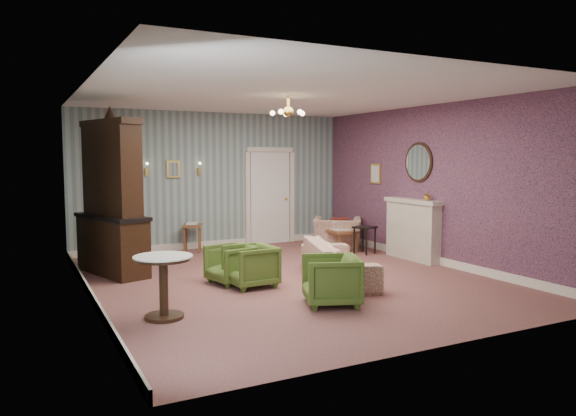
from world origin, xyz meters
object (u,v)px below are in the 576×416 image
olive_chair_b (251,264)px  side_table_black (365,240)px  coffee_table (339,240)px  pedestal_table (164,287)px  sofa_chintz (338,254)px  dresser (111,193)px  wingback_chair (337,228)px  fireplace (413,229)px  olive_chair_c (231,262)px  olive_chair_a (331,278)px

olive_chair_b → side_table_black: 3.49m
coffee_table → pedestal_table: 5.45m
olive_chair_b → sofa_chintz: sofa_chintz is taller
sofa_chintz → dresser: dresser is taller
wingback_chair → dresser: bearing=40.3°
wingback_chair → pedestal_table: 5.76m
fireplace → wingback_chair: bearing=106.7°
dresser → coffee_table: 4.74m
olive_chair_c → fireplace: bearing=81.8°
fireplace → coffee_table: (-0.70, 1.50, -0.36)m
olive_chair_b → fireplace: fireplace is taller
olive_chair_b → dresser: 2.73m
sofa_chintz → fireplace: 2.35m
olive_chair_a → side_table_black: size_ratio=1.28×
side_table_black → pedestal_table: bearing=-151.7°
dresser → olive_chair_b: bearing=-66.0°
sofa_chintz → coffee_table: bearing=-14.1°
olive_chair_a → dresser: bearing=-124.4°
olive_chair_a → wingback_chair: (2.51, 3.83, 0.07)m
olive_chair_a → olive_chair_c: olive_chair_a is taller
fireplace → pedestal_table: bearing=-162.6°
pedestal_table → fireplace: bearing=17.4°
wingback_chair → dresser: (-4.75, -0.53, 0.92)m
olive_chair_a → fireplace: fireplace is taller
dresser → fireplace: size_ratio=1.94×
olive_chair_c → olive_chair_b: bearing=14.8°
dresser → side_table_black: size_ratio=4.83×
olive_chair_a → dresser: 4.11m
side_table_black → wingback_chair: bearing=95.5°
side_table_black → coffee_table: bearing=112.4°
olive_chair_b → sofa_chintz: size_ratio=0.33×
fireplace → pedestal_table: size_ratio=1.81×
olive_chair_a → sofa_chintz: bearing=165.7°
sofa_chintz → olive_chair_b: bearing=99.7°
sofa_chintz → dresser: 3.86m
olive_chair_c → sofa_chintz: bearing=58.2°
wingback_chair → side_table_black: 0.91m
wingback_chair → pedestal_table: size_ratio=1.29×
wingback_chair → dresser: dresser is taller
sofa_chintz → pedestal_table: (-2.97, -0.79, -0.02)m
sofa_chintz → wingback_chair: size_ratio=2.11×
sofa_chintz → pedestal_table: bearing=123.6°
side_table_black → olive_chair_b: bearing=-154.1°
olive_chair_a → fireplace: 3.67m
sofa_chintz → dresser: bearing=74.5°
side_table_black → pedestal_table: (-4.71, -2.54, 0.11)m
wingback_chair → fireplace: 1.89m
fireplace → side_table_black: bearing=116.4°
wingback_chair → side_table_black: size_ratio=1.77×
dresser → fireplace: bearing=-31.6°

